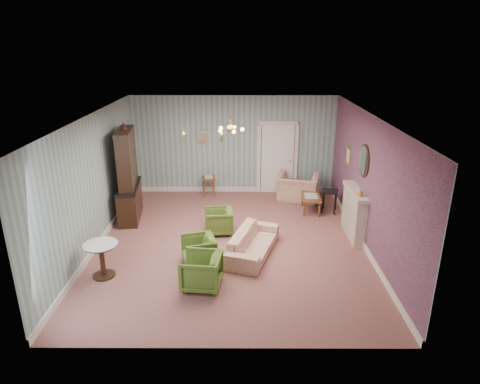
{
  "coord_description": "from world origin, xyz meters",
  "views": [
    {
      "loc": [
        0.24,
        -8.68,
        4.4
      ],
      "look_at": [
        0.2,
        0.4,
        1.1
      ],
      "focal_mm": 31.56,
      "sensor_mm": 36.0,
      "label": 1
    }
  ],
  "objects_px": {
    "sofa_chintz": "(253,239)",
    "wingback_chair": "(298,183)",
    "olive_chair_c": "(219,220)",
    "fireplace": "(354,213)",
    "olive_chair_b": "(199,249)",
    "olive_chair_a": "(201,270)",
    "coffee_table": "(311,204)",
    "pedestal_table": "(102,260)",
    "dresser": "(127,173)",
    "side_table_black": "(329,201)"
  },
  "relations": [
    {
      "from": "olive_chair_c",
      "to": "pedestal_table",
      "type": "distance_m",
      "value": 2.94
    },
    {
      "from": "olive_chair_b",
      "to": "side_table_black",
      "type": "xyz_separation_m",
      "value": [
        3.24,
        2.81,
        -0.02
      ]
    },
    {
      "from": "sofa_chintz",
      "to": "side_table_black",
      "type": "xyz_separation_m",
      "value": [
        2.1,
        2.4,
        -0.05
      ]
    },
    {
      "from": "sofa_chintz",
      "to": "olive_chair_a",
      "type": "bearing_deg",
      "value": 160.12
    },
    {
      "from": "olive_chair_b",
      "to": "coffee_table",
      "type": "bearing_deg",
      "value": 119.07
    },
    {
      "from": "olive_chair_c",
      "to": "wingback_chair",
      "type": "bearing_deg",
      "value": 129.83
    },
    {
      "from": "sofa_chintz",
      "to": "fireplace",
      "type": "relative_size",
      "value": 1.32
    },
    {
      "from": "olive_chair_a",
      "to": "side_table_black",
      "type": "xyz_separation_m",
      "value": [
        3.11,
        3.7,
        -0.06
      ]
    },
    {
      "from": "olive_chair_a",
      "to": "coffee_table",
      "type": "xyz_separation_m",
      "value": [
        2.61,
        3.72,
        -0.14
      ]
    },
    {
      "from": "dresser",
      "to": "side_table_black",
      "type": "distance_m",
      "value": 5.34
    },
    {
      "from": "olive_chair_c",
      "to": "fireplace",
      "type": "bearing_deg",
      "value": 81.17
    },
    {
      "from": "fireplace",
      "to": "side_table_black",
      "type": "bearing_deg",
      "value": 100.15
    },
    {
      "from": "olive_chair_a",
      "to": "wingback_chair",
      "type": "relative_size",
      "value": 0.63
    },
    {
      "from": "fireplace",
      "to": "pedestal_table",
      "type": "height_order",
      "value": "fireplace"
    },
    {
      "from": "sofa_chintz",
      "to": "pedestal_table",
      "type": "relative_size",
      "value": 2.58
    },
    {
      "from": "pedestal_table",
      "to": "dresser",
      "type": "bearing_deg",
      "value": 93.49
    },
    {
      "from": "coffee_table",
      "to": "olive_chair_c",
      "type": "bearing_deg",
      "value": -150.73
    },
    {
      "from": "olive_chair_a",
      "to": "wingback_chair",
      "type": "height_order",
      "value": "wingback_chair"
    },
    {
      "from": "sofa_chintz",
      "to": "pedestal_table",
      "type": "distance_m",
      "value": 3.1
    },
    {
      "from": "olive_chair_c",
      "to": "pedestal_table",
      "type": "height_order",
      "value": "pedestal_table"
    },
    {
      "from": "olive_chair_c",
      "to": "sofa_chintz",
      "type": "xyz_separation_m",
      "value": [
        0.8,
        -1.07,
        0.03
      ]
    },
    {
      "from": "sofa_chintz",
      "to": "wingback_chair",
      "type": "xyz_separation_m",
      "value": [
        1.36,
        3.3,
        0.15
      ]
    },
    {
      "from": "olive_chair_b",
      "to": "olive_chair_a",
      "type": "bearing_deg",
      "value": -8.29
    },
    {
      "from": "olive_chair_b",
      "to": "side_table_black",
      "type": "relative_size",
      "value": 1.08
    },
    {
      "from": "wingback_chair",
      "to": "olive_chair_c",
      "type": "bearing_deg",
      "value": 59.82
    },
    {
      "from": "dresser",
      "to": "coffee_table",
      "type": "xyz_separation_m",
      "value": [
        4.75,
        0.46,
        -1.01
      ]
    },
    {
      "from": "dresser",
      "to": "fireplace",
      "type": "distance_m",
      "value": 5.65
    },
    {
      "from": "dresser",
      "to": "olive_chair_a",
      "type": "bearing_deg",
      "value": -64.15
    },
    {
      "from": "dresser",
      "to": "pedestal_table",
      "type": "bearing_deg",
      "value": -93.89
    },
    {
      "from": "olive_chair_b",
      "to": "pedestal_table",
      "type": "bearing_deg",
      "value": -91.2
    },
    {
      "from": "olive_chair_b",
      "to": "coffee_table",
      "type": "xyz_separation_m",
      "value": [
        2.75,
        2.84,
        -0.11
      ]
    },
    {
      "from": "side_table_black",
      "to": "sofa_chintz",
      "type": "bearing_deg",
      "value": -131.26
    },
    {
      "from": "olive_chair_b",
      "to": "fireplace",
      "type": "bearing_deg",
      "value": 93.89
    },
    {
      "from": "sofa_chintz",
      "to": "coffee_table",
      "type": "relative_size",
      "value": 2.1
    },
    {
      "from": "olive_chair_b",
      "to": "dresser",
      "type": "bearing_deg",
      "value": -156.76
    },
    {
      "from": "coffee_table",
      "to": "wingback_chair",
      "type": "bearing_deg",
      "value": 105.88
    },
    {
      "from": "olive_chair_c",
      "to": "coffee_table",
      "type": "xyz_separation_m",
      "value": [
        2.41,
        1.35,
        -0.11
      ]
    },
    {
      "from": "olive_chair_c",
      "to": "olive_chair_b",
      "type": "bearing_deg",
      "value": -18.64
    },
    {
      "from": "pedestal_table",
      "to": "fireplace",
      "type": "bearing_deg",
      "value": 19.06
    },
    {
      "from": "olive_chair_c",
      "to": "fireplace",
      "type": "xyz_separation_m",
      "value": [
        3.17,
        -0.16,
        0.25
      ]
    },
    {
      "from": "fireplace",
      "to": "olive_chair_c",
      "type": "bearing_deg",
      "value": 177.17
    },
    {
      "from": "olive_chair_b",
      "to": "coffee_table",
      "type": "relative_size",
      "value": 0.75
    },
    {
      "from": "fireplace",
      "to": "pedestal_table",
      "type": "bearing_deg",
      "value": -160.94
    },
    {
      "from": "olive_chair_a",
      "to": "dresser",
      "type": "bearing_deg",
      "value": -140.59
    },
    {
      "from": "olive_chair_c",
      "to": "side_table_black",
      "type": "height_order",
      "value": "olive_chair_c"
    },
    {
      "from": "sofa_chintz",
      "to": "olive_chair_c",
      "type": "bearing_deg",
      "value": 54.58
    },
    {
      "from": "olive_chair_b",
      "to": "dresser",
      "type": "xyz_separation_m",
      "value": [
        -2.0,
        2.38,
        0.91
      ]
    },
    {
      "from": "fireplace",
      "to": "pedestal_table",
      "type": "xyz_separation_m",
      "value": [
        -5.33,
        -1.84,
        -0.22
      ]
    },
    {
      "from": "olive_chair_c",
      "to": "fireplace",
      "type": "relative_size",
      "value": 0.47
    },
    {
      "from": "wingback_chair",
      "to": "dresser",
      "type": "height_order",
      "value": "dresser"
    }
  ]
}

